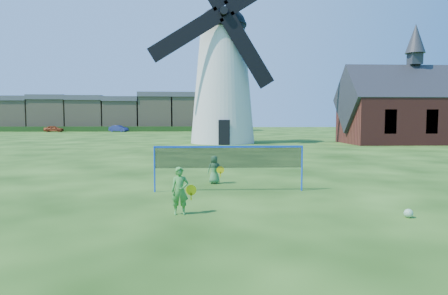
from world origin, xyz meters
The scene contains 11 objects.
ground centered at (0.00, 0.00, 0.00)m, with size 220.00×220.00×0.00m, color black.
windmill centered at (1.37, 27.28, 6.89)m, with size 14.55×6.55×19.91m.
chapel centered at (20.51, 25.55, 3.35)m, with size 14.10×6.83×11.92m.
badminton_net centered at (0.37, 0.58, 1.14)m, with size 5.05×0.05×1.55m.
player_girl centered at (-1.08, -2.53, 0.61)m, with size 0.65×0.35×1.23m.
player_boy centered at (-0.08, 2.19, 0.54)m, with size 0.63×0.41×1.07m.
play_ball centered at (4.62, -3.13, 0.11)m, with size 0.22×0.22×0.22m, color green.
terraced_houses centered at (-22.29, 72.00, 3.86)m, with size 58.66×8.40×8.14m.
hedge centered at (-22.00, 66.00, 0.50)m, with size 62.00×0.80×1.00m, color #193814.
car_left centered at (-29.62, 63.27, 0.61)m, with size 1.44×3.59×1.22m, color #94391A.
car_right centered at (-17.30, 63.55, 0.64)m, with size 1.36×3.89×1.28m, color navy.
Camera 1 is at (-0.43, -12.29, 2.44)m, focal length 30.80 mm.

